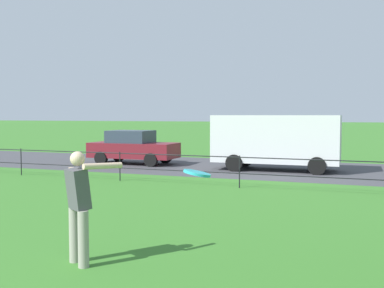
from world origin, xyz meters
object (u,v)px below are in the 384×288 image
at_px(frisbee, 197,173).
at_px(panel_van_far_left, 276,139).
at_px(person_thrower, 79,204).
at_px(car_maroon_far_right, 133,147).

relative_size(frisbee, panel_van_far_left, 0.07).
relative_size(person_thrower, car_maroon_far_right, 0.42).
bearing_deg(car_maroon_far_right, person_thrower, -64.99).
bearing_deg(person_thrower, panel_van_far_left, 87.51).
height_order(frisbee, panel_van_far_left, panel_van_far_left).
bearing_deg(person_thrower, frisbee, -33.08).
bearing_deg(car_maroon_far_right, panel_van_far_left, -0.82).
height_order(frisbee, car_maroon_far_right, frisbee).
bearing_deg(panel_van_far_left, car_maroon_far_right, 179.18).
bearing_deg(panel_van_far_left, person_thrower, -92.49).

